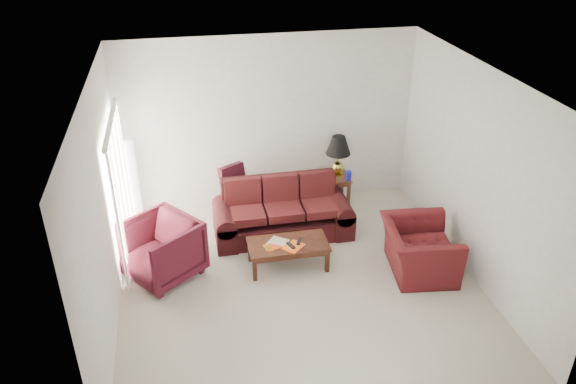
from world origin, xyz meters
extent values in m
plane|color=beige|center=(0.00, 0.00, 0.00)|extent=(5.00, 5.00, 0.00)
cube|color=silver|center=(-2.42, 1.30, 1.08)|extent=(0.10, 2.00, 2.16)
cube|color=black|center=(-0.70, 2.10, 0.73)|extent=(0.50, 0.42, 0.47)
cube|color=white|center=(0.91, 2.03, 0.62)|extent=(0.13, 0.08, 0.13)
cylinder|color=#1A1DAD|center=(1.29, 1.95, 0.64)|extent=(0.13, 0.13, 0.16)
cube|color=silver|center=(0.93, 2.38, 0.64)|extent=(0.15, 0.18, 0.05)
imported|color=#400E19|center=(-1.91, 0.60, 0.45)|extent=(1.36, 1.36, 0.90)
imported|color=#420F11|center=(1.77, -0.01, 0.37)|extent=(1.13, 1.25, 0.74)
cube|color=#CA4014|center=(-0.30, 0.41, 0.42)|extent=(0.31, 0.28, 0.01)
cube|color=beige|center=(-0.21, 0.52, 0.42)|extent=(0.33, 0.32, 0.02)
cube|color=orange|center=(-0.02, 0.34, 0.42)|extent=(0.37, 0.37, 0.02)
cube|color=black|center=(-0.06, 0.35, 0.44)|extent=(0.11, 0.19, 0.02)
cube|color=black|center=(0.09, 0.44, 0.44)|extent=(0.12, 0.18, 0.02)
cylinder|color=gold|center=(-0.40, 0.34, 0.46)|extent=(0.08, 0.08, 0.11)
camera|label=1|loc=(-1.44, -6.28, 4.99)|focal=35.00mm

